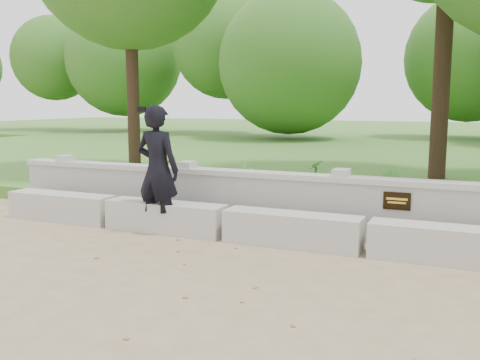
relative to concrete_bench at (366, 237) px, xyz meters
name	(u,v)px	position (x,y,z in m)	size (l,w,h in m)	color
ground	(329,304)	(0.00, -1.90, -0.22)	(80.00, 80.00, 0.00)	tan
lawn	(433,157)	(0.00, 12.10, -0.10)	(40.00, 22.00, 0.25)	#3B6421
concrete_bench	(366,237)	(0.00, 0.00, 0.00)	(11.90, 0.45, 0.45)	#BAB7AF
parapet_wall	(376,209)	(0.00, 0.70, 0.24)	(12.50, 0.35, 0.90)	#AFACA5
man_main	(158,170)	(-3.06, -0.10, 0.73)	(0.73, 0.65, 1.91)	black
shrub_a	(246,183)	(-2.27, 1.40, 0.36)	(0.36, 0.24, 0.67)	#3B7B29
shrub_b	(388,192)	(0.06, 1.40, 0.37)	(0.38, 0.30, 0.69)	#3B7B29
shrub_d	(316,177)	(-1.45, 2.79, 0.34)	(0.35, 0.31, 0.63)	#3B7B29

